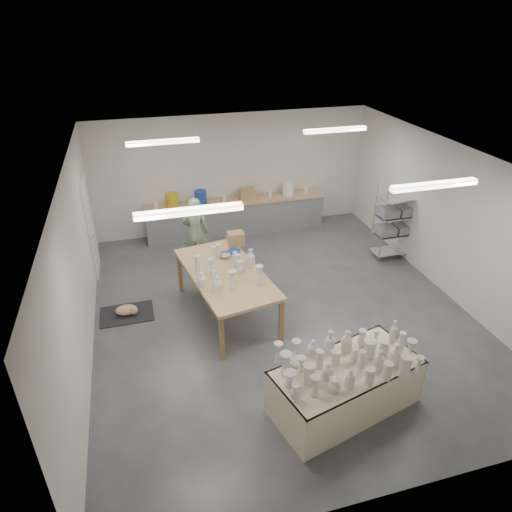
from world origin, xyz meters
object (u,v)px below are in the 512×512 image
object	(u,v)px
red_stool	(196,249)
work_table	(227,270)
drying_table	(345,384)
potter	(196,232)

from	to	relation	value
red_stool	work_table	bearing A→B (deg)	-82.95
drying_table	red_stool	size ratio (longest dim) A/B	5.84
work_table	potter	xyz separation A→B (m)	(-0.28, 1.99, -0.11)
work_table	potter	world-z (taller)	potter
drying_table	work_table	distance (m)	3.06
drying_table	potter	xyz separation A→B (m)	(-1.40, 4.79, 0.39)
drying_table	work_table	world-z (taller)	work_table
potter	red_stool	xyz separation A→B (m)	(0.00, 0.27, -0.56)
drying_table	red_stool	bearing A→B (deg)	90.98
work_table	potter	size ratio (longest dim) A/B	1.62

